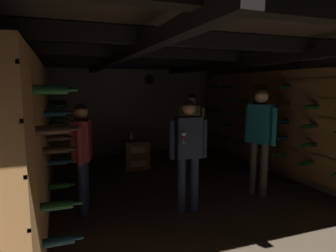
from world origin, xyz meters
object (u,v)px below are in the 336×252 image
display_bottle (131,135)px  person_host_center (188,146)px  wine_crate_stack (136,155)px  person_guest_mid_right (260,131)px  person_guest_mid_left (82,149)px  person_guest_far_right (192,125)px

display_bottle → person_host_center: 2.41m
wine_crate_stack → person_guest_mid_right: person_guest_mid_right is taller
display_bottle → person_host_center: bearing=-83.8°
person_guest_mid_left → person_guest_far_right: bearing=30.3°
display_bottle → person_guest_mid_left: size_ratio=0.23×
wine_crate_stack → person_host_center: size_ratio=0.38×
wine_crate_stack → person_guest_far_right: bearing=-31.5°
person_host_center → person_guest_mid_right: (1.34, 0.20, 0.11)m
person_guest_mid_right → person_guest_mid_left: bearing=174.6°
person_guest_mid_left → person_host_center: bearing=-18.5°
wine_crate_stack → person_guest_mid_right: size_ratio=0.35×
person_host_center → person_guest_mid_right: bearing=8.6°
display_bottle → person_guest_mid_left: (-1.12, -1.92, 0.18)m
person_guest_mid_right → person_guest_mid_left: person_guest_mid_right is taller
wine_crate_stack → person_host_center: bearing=-86.6°
wine_crate_stack → person_guest_mid_left: size_ratio=0.39×
person_guest_mid_left → display_bottle: bearing=59.7°
wine_crate_stack → display_bottle: display_bottle is taller
wine_crate_stack → person_guest_mid_left: person_guest_mid_left is taller
person_guest_far_right → person_host_center: bearing=-116.1°
person_guest_far_right → display_bottle: bearing=151.6°
wine_crate_stack → person_host_center: 2.48m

